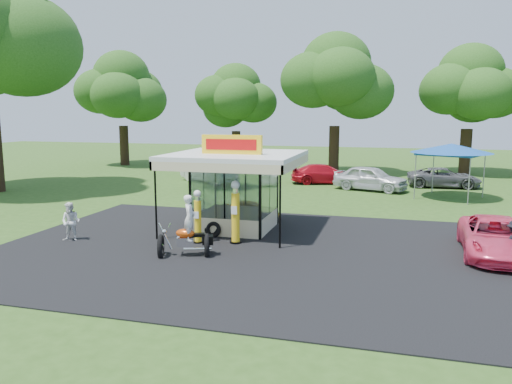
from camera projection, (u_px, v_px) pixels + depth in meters
ground at (247, 267)px, 16.66m from camera, size 120.00×120.00×0.00m
asphalt_apron at (263, 251)px, 18.56m from camera, size 20.00×14.00×0.04m
gas_station_kiosk at (236, 190)px, 21.66m from camera, size 5.40×5.40×4.18m
gas_pump_left at (198, 218)px, 19.48m from camera, size 0.40×0.40×2.13m
gas_pump_right at (236, 214)px, 19.39m from camera, size 0.47×0.47×2.51m
motorcycle at (188, 232)px, 17.73m from camera, size 2.05×1.47×2.33m
spare_tires at (213, 229)px, 20.58m from camera, size 0.80×0.49×0.69m
kiosk_car at (250, 210)px, 23.96m from camera, size 2.82×1.13×0.96m
pink_sedan at (496, 238)px, 17.78m from camera, size 2.49×5.05×1.38m
spectator_west at (71, 222)px, 19.88m from camera, size 0.84×0.70×1.57m
bg_car_a at (209, 171)px, 36.71m from camera, size 5.16×4.15×1.65m
bg_car_b at (324, 174)px, 36.08m from camera, size 5.19×3.25×1.40m
bg_car_c at (370, 178)px, 32.88m from camera, size 5.17×3.31×1.64m
bg_car_d at (444, 178)px, 34.29m from camera, size 4.93×2.44×1.34m
tent_west at (218, 150)px, 33.77m from camera, size 4.07×4.07×2.85m
tent_east at (451, 149)px, 29.54m from camera, size 4.70×4.70×3.29m
oak_far_a at (122, 94)px, 47.91m from camera, size 9.03×9.03×10.70m
oak_far_b at (236, 103)px, 46.02m from camera, size 7.84×7.84×9.35m
oak_far_c at (335, 87)px, 40.84m from camera, size 9.58×9.58×11.29m
oak_far_d at (469, 93)px, 40.84m from camera, size 8.75×8.75×10.42m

